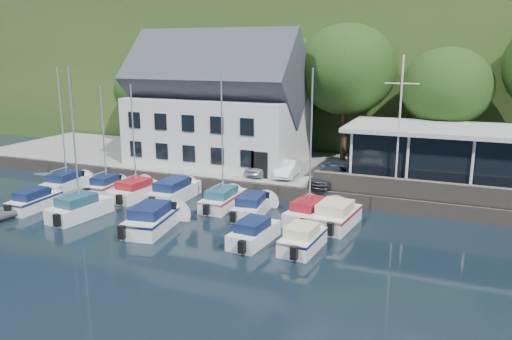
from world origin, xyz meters
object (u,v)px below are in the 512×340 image
(boat_r1_5, at_px, (253,204))
(boat_r1_6, at_px, (311,152))
(car_white, at_px, (288,168))
(boat_r2_2, at_px, (153,216))
(boat_r1_2, at_px, (134,140))
(car_blue, at_px, (337,173))
(flagpole, at_px, (399,125))
(boat_r1_4, at_px, (222,145))
(boat_r2_1, at_px, (75,145))
(boat_r2_0, at_px, (35,199))
(car_silver, at_px, (264,167))
(boat_r1_7, at_px, (336,214))
(boat_r1_0, at_px, (63,133))
(car_dgrey, at_px, (328,176))
(boat_r2_3, at_px, (254,231))
(boat_r1_3, at_px, (174,189))
(boat_r2_4, at_px, (303,237))
(harbor_building, at_px, (217,111))
(club_pavilion, at_px, (441,155))
(boat_r1_1, at_px, (104,138))

(boat_r1_5, xyz_separation_m, boat_r1_6, (3.72, 0.22, 3.63))
(car_white, relative_size, boat_r2_2, 0.57)
(boat_r1_2, height_order, boat_r1_6, boat_r1_6)
(car_blue, bearing_deg, flagpole, -33.84)
(boat_r1_4, bearing_deg, boat_r1_5, -14.30)
(car_white, height_order, boat_r2_1, boat_r2_1)
(boat_r1_6, height_order, boat_r2_0, boat_r1_6)
(car_silver, height_order, boat_r1_7, car_silver)
(boat_r1_0, relative_size, boat_r2_1, 0.94)
(car_dgrey, height_order, boat_r2_2, car_dgrey)
(car_blue, bearing_deg, boat_r2_0, -168.19)
(boat_r2_2, bearing_deg, boat_r2_3, -6.04)
(car_white, xyz_separation_m, boat_r2_0, (-13.95, -11.12, -0.92))
(car_silver, height_order, boat_r2_2, car_silver)
(car_blue, relative_size, boat_r1_7, 0.67)
(boat_r1_0, distance_m, boat_r1_6, 18.91)
(boat_r1_2, relative_size, boat_r1_7, 1.47)
(car_white, bearing_deg, boat_r1_4, -116.08)
(boat_r2_0, bearing_deg, boat_r1_0, 105.18)
(car_silver, xyz_separation_m, boat_r1_3, (-4.54, -5.66, -0.84))
(boat_r1_2, distance_m, boat_r2_2, 7.72)
(car_silver, relative_size, car_white, 0.98)
(boat_r1_3, distance_m, boat_r1_5, 6.34)
(boat_r1_3, xyz_separation_m, boat_r2_4, (11.04, -5.20, -0.08))
(flagpole, distance_m, boat_r2_0, 24.62)
(harbor_building, xyz_separation_m, boat_r1_3, (0.87, -8.53, -4.57))
(boat_r1_2, height_order, boat_r2_4, boat_r1_2)
(boat_r2_1, bearing_deg, boat_r2_3, 8.60)
(car_white, bearing_deg, boat_r1_5, -94.33)
(harbor_building, distance_m, car_silver, 7.17)
(boat_r2_1, relative_size, boat_r2_2, 1.42)
(car_dgrey, xyz_separation_m, boat_r1_3, (-9.84, -4.67, -0.81))
(boat_r1_7, bearing_deg, car_silver, 143.61)
(club_pavilion, distance_m, car_white, 11.02)
(boat_r1_3, bearing_deg, boat_r2_2, -72.30)
(boat_r2_4, bearing_deg, flagpole, 74.61)
(car_white, distance_m, car_dgrey, 3.59)
(boat_r1_0, bearing_deg, boat_r1_6, -5.24)
(boat_r1_4, distance_m, boat_r2_3, 7.59)
(flagpole, relative_size, boat_r1_1, 1.10)
(car_silver, bearing_deg, boat_r1_5, -59.93)
(boat_r1_6, relative_size, boat_r2_0, 1.58)
(boat_r1_6, relative_size, boat_r2_2, 1.32)
(boat_r2_4, bearing_deg, boat_r2_1, -174.81)
(flagpole, relative_size, boat_r1_2, 1.07)
(boat_r1_6, height_order, boat_r1_7, boat_r1_6)
(car_silver, xyz_separation_m, boat_r1_4, (-0.64, -5.83, 2.64))
(car_blue, xyz_separation_m, boat_r1_1, (-15.85, -5.99, 2.45))
(car_white, xyz_separation_m, boat_r1_4, (-2.54, -5.98, 2.65))
(boat_r1_4, relative_size, boat_r1_5, 1.37)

